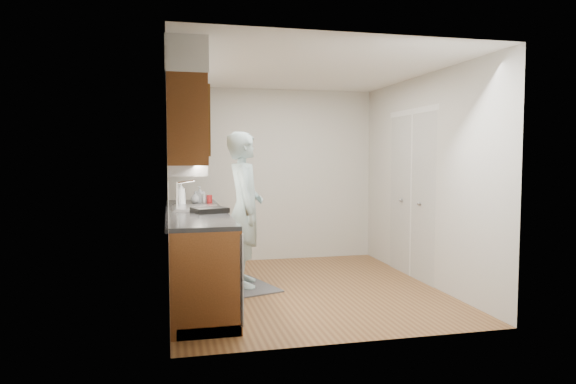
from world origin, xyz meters
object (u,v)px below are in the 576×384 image
object	(u,v)px
soda_can	(210,200)
soap_bottle_a	(181,194)
person	(245,199)
steel_can	(204,199)
soap_bottle_c	(195,197)
soap_bottle_b	(200,194)
dish_rack	(210,210)

from	to	relation	value
soda_can	soap_bottle_a	bearing A→B (deg)	-159.34
person	steel_can	distance (m)	0.62
steel_can	soap_bottle_a	bearing A→B (deg)	-153.61
soap_bottle_c	soap_bottle_a	bearing A→B (deg)	-118.77
soap_bottle_b	dish_rack	xyz separation A→B (m)	(0.03, -1.16, -0.08)
person	steel_can	world-z (taller)	person
soap_bottle_c	soda_can	xyz separation A→B (m)	(0.16, -0.20, -0.02)
soap_bottle_b	person	bearing A→B (deg)	-53.59
soap_bottle_c	steel_can	world-z (taller)	soap_bottle_c
steel_can	dish_rack	xyz separation A→B (m)	(-0.01, -0.95, -0.03)
person	soap_bottle_a	size ratio (longest dim) A/B	7.13
soap_bottle_c	steel_can	size ratio (longest dim) A/B	1.24
soda_can	steel_can	distance (m)	0.07
soap_bottle_b	soap_bottle_c	distance (m)	0.07
person	soda_can	world-z (taller)	person
dish_rack	soap_bottle_c	bearing A→B (deg)	77.17
soda_can	steel_can	xyz separation A→B (m)	(-0.07, 0.01, 0.00)
person	soda_can	size ratio (longest dim) A/B	17.83
soap_bottle_a	soap_bottle_c	distance (m)	0.39
person	soap_bottle_b	xyz separation A→B (m)	(-0.48, 0.65, 0.01)
soap_bottle_a	steel_can	xyz separation A→B (m)	(0.28, 0.14, -0.08)
soap_bottle_b	soap_bottle_c	size ratio (longest dim) A/B	1.41
soap_bottle_b	soap_bottle_c	bearing A→B (deg)	-161.30
soap_bottle_a	dish_rack	distance (m)	0.86
steel_can	soap_bottle_c	bearing A→B (deg)	116.60
person	dish_rack	bearing A→B (deg)	145.01
soap_bottle_b	steel_can	xyz separation A→B (m)	(0.04, -0.21, -0.04)
soap_bottle_a	soap_bottle_c	bearing A→B (deg)	61.23
person	soap_bottle_b	size ratio (longest dim) A/B	9.61
soap_bottle_b	steel_can	world-z (taller)	soap_bottle_b
soda_can	steel_can	bearing A→B (deg)	172.75
soap_bottle_a	person	bearing A→B (deg)	-22.44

